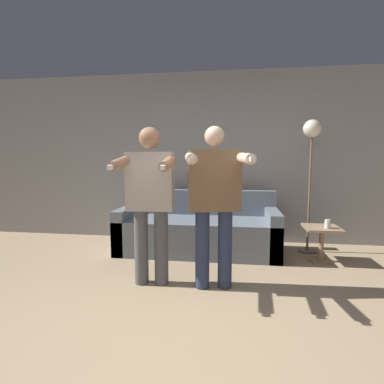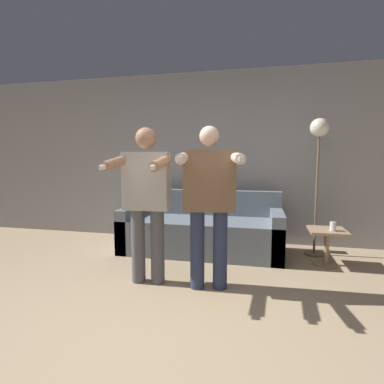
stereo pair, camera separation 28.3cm
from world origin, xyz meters
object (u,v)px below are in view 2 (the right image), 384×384
person_left (146,195)px  side_table (327,240)px  person_right (209,196)px  floor_lamp (319,145)px  couch (202,231)px  cup (333,226)px  cat (213,185)px

person_left → side_table: size_ratio=3.62×
person_right → floor_lamp: bearing=38.2°
floor_lamp → person_left: bearing=-143.3°
couch → side_table: bearing=-7.4°
person_left → person_right: same height
person_left → person_right: bearing=-3.7°
person_left → cup: person_left is taller
floor_lamp → side_table: floor_lamp is taller
cup → person_left: bearing=-154.9°
cat → cup: (1.51, -0.59, -0.41)m
person_right → side_table: size_ratio=3.62×
side_table → cup: cup is taller
cup → cat: bearing=158.7°
couch → side_table: size_ratio=4.94×
person_right → cat: bearing=86.8°
couch → side_table: (1.58, -0.20, 0.03)m
person_left → side_table: 2.23m
person_right → person_left: bearing=169.5°
person_left → person_right: 0.64m
floor_lamp → cup: bearing=-75.8°
floor_lamp → cup: (0.12, -0.46, -0.97)m
cat → side_table: bearing=-19.8°
floor_lamp → cat: bearing=174.5°
couch → person_right: person_right is taller
person_left → floor_lamp: size_ratio=0.88×
person_left → cup: (1.96, 0.92, -0.43)m
person_left → person_right: size_ratio=1.00×
person_right → floor_lamp: (1.20, 1.37, 0.54)m
side_table → cup: size_ratio=4.13×
cat → floor_lamp: 1.51m
cat → person_left: bearing=-106.4°
floor_lamp → cup: 1.08m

